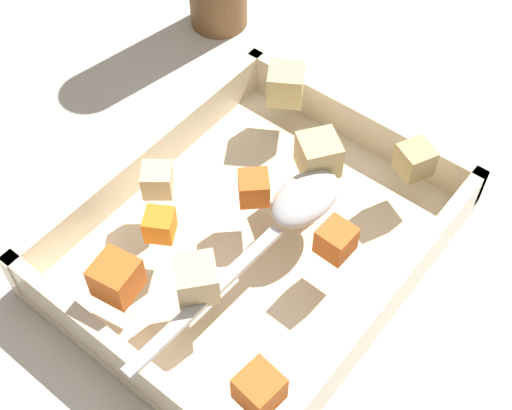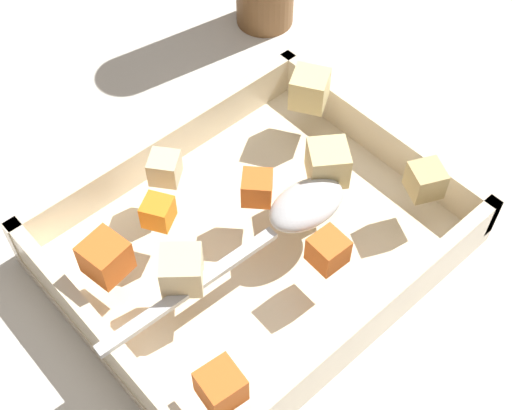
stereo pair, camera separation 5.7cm
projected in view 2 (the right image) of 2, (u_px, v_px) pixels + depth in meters
ground_plane at (246, 243)px, 0.62m from camera, size 4.00×4.00×0.00m
baking_dish at (256, 239)px, 0.60m from camera, size 0.32×0.26×0.05m
carrot_chunk_front_center at (257, 188)px, 0.57m from camera, size 0.03×0.03×0.02m
carrot_chunk_back_center at (221, 386)px, 0.47m from camera, size 0.03×0.03×0.03m
carrot_chunk_far_left at (328, 250)px, 0.54m from camera, size 0.03×0.03×0.03m
carrot_chunk_corner_se at (106, 258)px, 0.53m from camera, size 0.04×0.04×0.03m
carrot_chunk_center at (158, 212)px, 0.56m from camera, size 0.03×0.03×0.02m
potato_chunk_mid_right at (182, 270)px, 0.52m from camera, size 0.04×0.04×0.03m
potato_chunk_near_spoon at (310, 89)px, 0.64m from camera, size 0.04×0.04×0.03m
potato_chunk_corner_ne at (426, 180)px, 0.58m from camera, size 0.04×0.04×0.03m
potato_chunk_mid_left at (328, 163)px, 0.59m from camera, size 0.05×0.05×0.03m
potato_chunk_far_right at (165, 168)px, 0.59m from camera, size 0.03×0.03×0.02m
serving_spoon at (294, 214)px, 0.56m from camera, size 0.23×0.05×0.02m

